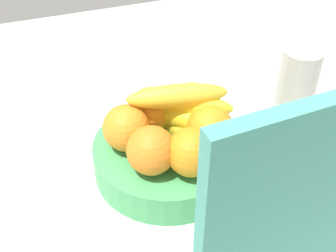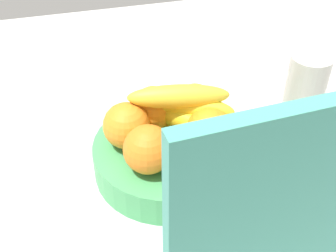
{
  "view_description": "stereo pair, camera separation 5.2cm",
  "coord_description": "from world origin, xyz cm",
  "px_view_note": "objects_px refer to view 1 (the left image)",
  "views": [
    {
      "loc": [
        23.2,
        55.42,
        57.06
      ],
      "look_at": [
        3.47,
        0.55,
        9.92
      ],
      "focal_mm": 47.96,
      "sensor_mm": 36.0,
      "label": 1
    },
    {
      "loc": [
        18.25,
        56.96,
        57.06
      ],
      "look_at": [
        3.47,
        0.55,
        9.92
      ],
      "focal_mm": 47.96,
      "sensor_mm": 36.0,
      "label": 2
    }
  ],
  "objects_px": {
    "orange_back_left": "(192,105)",
    "banana_bunch": "(179,111)",
    "orange_center": "(210,128)",
    "cutting_board": "(312,228)",
    "orange_back_right": "(151,109)",
    "thermos_tumbler": "(295,92)",
    "orange_top_stack": "(126,128)",
    "fruit_bowl": "(168,157)",
    "orange_front_right": "(191,152)",
    "orange_front_left": "(151,150)"
  },
  "relations": [
    {
      "from": "thermos_tumbler",
      "to": "cutting_board",
      "type": "bearing_deg",
      "value": 57.99
    },
    {
      "from": "orange_front_left",
      "to": "orange_center",
      "type": "bearing_deg",
      "value": -170.22
    },
    {
      "from": "orange_top_stack",
      "to": "fruit_bowl",
      "type": "bearing_deg",
      "value": 164.23
    },
    {
      "from": "orange_back_right",
      "to": "orange_top_stack",
      "type": "distance_m",
      "value": 0.07
    },
    {
      "from": "cutting_board",
      "to": "orange_front_left",
      "type": "bearing_deg",
      "value": -73.54
    },
    {
      "from": "orange_back_right",
      "to": "fruit_bowl",
      "type": "bearing_deg",
      "value": 102.12
    },
    {
      "from": "orange_front_left",
      "to": "orange_back_left",
      "type": "height_order",
      "value": "same"
    },
    {
      "from": "cutting_board",
      "to": "fruit_bowl",
      "type": "bearing_deg",
      "value": -84.31
    },
    {
      "from": "orange_back_left",
      "to": "orange_front_left",
      "type": "bearing_deg",
      "value": 40.89
    },
    {
      "from": "fruit_bowl",
      "to": "orange_back_right",
      "type": "bearing_deg",
      "value": -77.88
    },
    {
      "from": "orange_back_right",
      "to": "cutting_board",
      "type": "relative_size",
      "value": 0.22
    },
    {
      "from": "orange_back_left",
      "to": "thermos_tumbler",
      "type": "bearing_deg",
      "value": 175.36
    },
    {
      "from": "orange_top_stack",
      "to": "banana_bunch",
      "type": "bearing_deg",
      "value": 178.14
    },
    {
      "from": "orange_front_left",
      "to": "orange_front_right",
      "type": "bearing_deg",
      "value": 156.94
    },
    {
      "from": "banana_bunch",
      "to": "thermos_tumbler",
      "type": "bearing_deg",
      "value": -177.48
    },
    {
      "from": "orange_top_stack",
      "to": "orange_center",
      "type": "bearing_deg",
      "value": 159.55
    },
    {
      "from": "orange_back_left",
      "to": "orange_center",
      "type": "bearing_deg",
      "value": 92.33
    },
    {
      "from": "orange_back_left",
      "to": "orange_back_right",
      "type": "height_order",
      "value": "same"
    },
    {
      "from": "cutting_board",
      "to": "thermos_tumbler",
      "type": "bearing_deg",
      "value": -125.94
    },
    {
      "from": "orange_back_left",
      "to": "banana_bunch",
      "type": "height_order",
      "value": "banana_bunch"
    },
    {
      "from": "orange_top_stack",
      "to": "cutting_board",
      "type": "xyz_separation_m",
      "value": [
        -0.12,
        0.33,
        0.08
      ]
    },
    {
      "from": "orange_center",
      "to": "orange_top_stack",
      "type": "height_order",
      "value": "same"
    },
    {
      "from": "orange_back_left",
      "to": "cutting_board",
      "type": "height_order",
      "value": "cutting_board"
    },
    {
      "from": "orange_front_left",
      "to": "orange_back_left",
      "type": "distance_m",
      "value": 0.14
    },
    {
      "from": "orange_back_right",
      "to": "thermos_tumbler",
      "type": "distance_m",
      "value": 0.28
    },
    {
      "from": "orange_back_right",
      "to": "cutting_board",
      "type": "height_order",
      "value": "cutting_board"
    },
    {
      "from": "orange_back_left",
      "to": "banana_bunch",
      "type": "bearing_deg",
      "value": 38.19
    },
    {
      "from": "orange_center",
      "to": "banana_bunch",
      "type": "distance_m",
      "value": 0.06
    },
    {
      "from": "fruit_bowl",
      "to": "orange_back_left",
      "type": "distance_m",
      "value": 0.1
    },
    {
      "from": "orange_top_stack",
      "to": "thermos_tumbler",
      "type": "xyz_separation_m",
      "value": [
        -0.33,
        -0.01,
        -0.01
      ]
    },
    {
      "from": "orange_front_right",
      "to": "fruit_bowl",
      "type": "bearing_deg",
      "value": -80.22
    },
    {
      "from": "banana_bunch",
      "to": "orange_back_left",
      "type": "bearing_deg",
      "value": -141.81
    },
    {
      "from": "orange_front_left",
      "to": "orange_back_right",
      "type": "xyz_separation_m",
      "value": [
        -0.03,
        -0.1,
        0.0
      ]
    },
    {
      "from": "orange_front_right",
      "to": "banana_bunch",
      "type": "distance_m",
      "value": 0.09
    },
    {
      "from": "cutting_board",
      "to": "banana_bunch",
      "type": "bearing_deg",
      "value": -89.19
    },
    {
      "from": "cutting_board",
      "to": "thermos_tumbler",
      "type": "distance_m",
      "value": 0.41
    },
    {
      "from": "orange_front_right",
      "to": "orange_top_stack",
      "type": "relative_size",
      "value": 1.0
    },
    {
      "from": "fruit_bowl",
      "to": "cutting_board",
      "type": "distance_m",
      "value": 0.35
    },
    {
      "from": "orange_center",
      "to": "orange_back_right",
      "type": "height_order",
      "value": "same"
    },
    {
      "from": "orange_top_stack",
      "to": "banana_bunch",
      "type": "height_order",
      "value": "banana_bunch"
    },
    {
      "from": "fruit_bowl",
      "to": "orange_front_right",
      "type": "xyz_separation_m",
      "value": [
        -0.01,
        0.07,
        0.07
      ]
    },
    {
      "from": "banana_bunch",
      "to": "thermos_tumbler",
      "type": "height_order",
      "value": "thermos_tumbler"
    },
    {
      "from": "thermos_tumbler",
      "to": "orange_top_stack",
      "type": "bearing_deg",
      "value": 1.3
    },
    {
      "from": "orange_back_left",
      "to": "cutting_board",
      "type": "distance_m",
      "value": 0.36
    },
    {
      "from": "orange_center",
      "to": "orange_back_left",
      "type": "bearing_deg",
      "value": -87.67
    },
    {
      "from": "orange_back_left",
      "to": "orange_top_stack",
      "type": "relative_size",
      "value": 1.0
    },
    {
      "from": "orange_center",
      "to": "banana_bunch",
      "type": "xyz_separation_m",
      "value": [
        0.04,
        -0.05,
        0.01
      ]
    },
    {
      "from": "orange_front_right",
      "to": "banana_bunch",
      "type": "bearing_deg",
      "value": -98.42
    },
    {
      "from": "cutting_board",
      "to": "orange_back_right",
      "type": "bearing_deg",
      "value": -83.94
    },
    {
      "from": "orange_top_stack",
      "to": "orange_front_left",
      "type": "bearing_deg",
      "value": 107.9
    }
  ]
}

